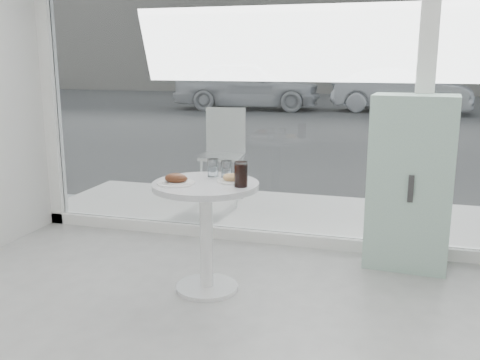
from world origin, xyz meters
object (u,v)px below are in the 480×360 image
(main_table, at_px, (206,214))
(cola_glass, at_px, (241,175))
(car_white, at_px, (248,85))
(mint_cabinet, at_px, (410,182))
(water_tumbler_b, at_px, (227,170))
(car_silver, at_px, (402,90))
(plate_fritter, at_px, (177,180))
(patio_chair, at_px, (224,149))
(plate_donut, at_px, (231,179))
(water_tumbler_a, at_px, (213,169))

(main_table, height_order, cola_glass, cola_glass)
(car_white, bearing_deg, mint_cabinet, -164.79)
(main_table, bearing_deg, water_tumbler_b, 60.34)
(car_silver, height_order, plate_fritter, car_silver)
(patio_chair, distance_m, water_tumbler_b, 2.12)
(car_silver, bearing_deg, patio_chair, 178.31)
(car_white, height_order, cola_glass, car_white)
(plate_fritter, bearing_deg, water_tumbler_b, 44.84)
(water_tumbler_b, bearing_deg, main_table, -119.66)
(car_silver, bearing_deg, mint_cabinet, -172.24)
(plate_fritter, xyz_separation_m, water_tumbler_b, (0.27, 0.26, 0.03))
(car_white, xyz_separation_m, plate_donut, (3.59, -13.36, 0.01))
(main_table, relative_size, water_tumbler_a, 6.10)
(patio_chair, bearing_deg, main_table, -81.74)
(plate_donut, distance_m, water_tumbler_b, 0.13)
(patio_chair, height_order, water_tumbler_b, patio_chair)
(patio_chair, bearing_deg, plate_fritter, -86.42)
(car_white, relative_size, plate_fritter, 18.29)
(main_table, bearing_deg, cola_glass, -10.40)
(car_silver, height_order, plate_donut, car_silver)
(main_table, xyz_separation_m, plate_fritter, (-0.17, -0.09, 0.25))
(main_table, bearing_deg, water_tumbler_a, 93.98)
(mint_cabinet, xyz_separation_m, plate_donut, (-1.17, -0.81, 0.13))
(main_table, xyz_separation_m, patio_chair, (-0.58, 2.17, 0.08))
(plate_fritter, relative_size, cola_glass, 1.52)
(water_tumbler_b, bearing_deg, car_silver, 84.79)
(main_table, height_order, plate_fritter, plate_fritter)
(main_table, distance_m, car_silver, 13.73)
(patio_chair, xyz_separation_m, plate_donut, (0.74, -2.11, 0.16))
(water_tumbler_b, distance_m, cola_glass, 0.27)
(main_table, bearing_deg, car_silver, 84.45)
(main_table, relative_size, mint_cabinet, 0.58)
(main_table, height_order, mint_cabinet, mint_cabinet)
(car_white, distance_m, cola_glass, 13.97)
(car_white, height_order, plate_donut, car_white)
(plate_donut, bearing_deg, main_table, -157.88)
(cola_glass, bearing_deg, car_white, 105.30)
(car_white, bearing_deg, cola_glass, -170.27)
(car_silver, relative_size, water_tumbler_a, 32.03)
(cola_glass, bearing_deg, plate_donut, 131.02)
(water_tumbler_a, bearing_deg, plate_fritter, -118.19)
(mint_cabinet, height_order, car_silver, car_silver)
(plate_fritter, bearing_deg, car_silver, 83.79)
(car_silver, bearing_deg, plate_fritter, -178.49)
(cola_glass, bearing_deg, mint_cabinet, 40.78)
(mint_cabinet, xyz_separation_m, patio_chair, (-1.91, 1.29, -0.04))
(car_silver, distance_m, plate_fritter, 13.84)
(water_tumbler_a, relative_size, water_tumbler_b, 1.02)
(patio_chair, distance_m, plate_donut, 2.24)
(mint_cabinet, bearing_deg, water_tumbler_b, -145.85)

